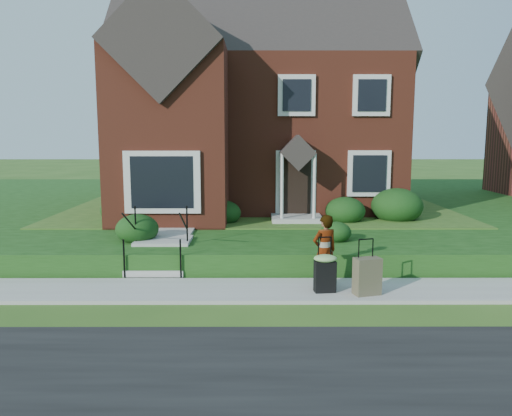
{
  "coord_description": "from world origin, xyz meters",
  "views": [
    {
      "loc": [
        -0.14,
        -10.33,
        3.34
      ],
      "look_at": [
        -0.11,
        2.0,
        1.54
      ],
      "focal_mm": 35.0,
      "sensor_mm": 36.0,
      "label": 1
    }
  ],
  "objects_px": {
    "woman": "(325,251)",
    "suitcase_olive": "(367,276)",
    "front_steps": "(160,251)",
    "suitcase_black": "(325,271)"
  },
  "relations": [
    {
      "from": "suitcase_black",
      "to": "woman",
      "type": "bearing_deg",
      "value": 77.73
    },
    {
      "from": "woman",
      "to": "suitcase_olive",
      "type": "relative_size",
      "value": 1.36
    },
    {
      "from": "front_steps",
      "to": "suitcase_olive",
      "type": "xyz_separation_m",
      "value": [
        4.67,
        -2.24,
        -0.01
      ]
    },
    {
      "from": "front_steps",
      "to": "woman",
      "type": "distance_m",
      "value": 4.24
    },
    {
      "from": "woman",
      "to": "suitcase_olive",
      "type": "distance_m",
      "value": 1.06
    },
    {
      "from": "front_steps",
      "to": "suitcase_black",
      "type": "relative_size",
      "value": 1.73
    },
    {
      "from": "woman",
      "to": "suitcase_black",
      "type": "bearing_deg",
      "value": 60.86
    },
    {
      "from": "woman",
      "to": "suitcase_black",
      "type": "relative_size",
      "value": 1.35
    },
    {
      "from": "front_steps",
      "to": "suitcase_olive",
      "type": "relative_size",
      "value": 1.74
    },
    {
      "from": "front_steps",
      "to": "woman",
      "type": "bearing_deg",
      "value": -23.58
    }
  ]
}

